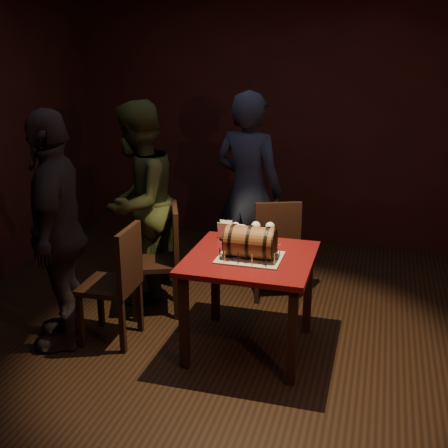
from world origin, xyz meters
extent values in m
plane|color=black|center=(0.00, 0.00, 0.00)|extent=(5.00, 5.00, 0.00)
cube|color=black|center=(0.00, 2.50, 1.40)|extent=(5.00, 0.04, 2.80)
cube|color=black|center=(0.00, -2.50, 1.40)|extent=(5.00, 0.04, 2.80)
cube|color=#490C0F|center=(0.13, -0.02, 0.73)|extent=(0.90, 0.90, 0.04)
cube|color=black|center=(-0.25, -0.40, 0.35)|extent=(0.06, 0.06, 0.71)
cube|color=black|center=(0.51, -0.40, 0.35)|extent=(0.06, 0.06, 0.71)
cube|color=black|center=(-0.25, 0.36, 0.35)|extent=(0.06, 0.06, 0.71)
cube|color=black|center=(0.51, 0.36, 0.35)|extent=(0.06, 0.06, 0.71)
cube|color=#A39483|center=(0.14, -0.07, 0.76)|extent=(0.45, 0.35, 0.01)
cylinder|color=brown|center=(0.14, -0.07, 0.87)|extent=(0.34, 0.22, 0.22)
cylinder|color=black|center=(0.02, -0.07, 0.87)|extent=(0.02, 0.24, 0.24)
cylinder|color=black|center=(0.14, -0.07, 0.87)|extent=(0.02, 0.24, 0.24)
cylinder|color=black|center=(0.27, -0.07, 0.87)|extent=(0.02, 0.24, 0.24)
cylinder|color=black|center=(-0.03, -0.07, 0.87)|extent=(0.01, 0.22, 0.22)
cylinder|color=black|center=(0.31, -0.07, 0.87)|extent=(0.01, 0.22, 0.22)
cylinder|color=black|center=(-0.05, -0.07, 0.87)|extent=(0.04, 0.02, 0.02)
sphere|color=black|center=(-0.07, -0.07, 0.87)|extent=(0.03, 0.03, 0.03)
cylinder|color=#EDD28E|center=(-0.01, -0.22, 0.80)|extent=(0.01, 0.01, 0.08)
cylinder|color=black|center=(-0.01, -0.22, 0.85)|extent=(0.00, 0.00, 0.01)
cylinder|color=black|center=(0.09, -0.22, 0.80)|extent=(0.01, 0.01, 0.08)
cylinder|color=black|center=(0.09, -0.22, 0.85)|extent=(0.00, 0.00, 0.01)
cylinder|color=#EDD28E|center=(0.19, -0.22, 0.80)|extent=(0.01, 0.01, 0.08)
cylinder|color=black|center=(0.19, -0.22, 0.85)|extent=(0.00, 0.00, 0.01)
cylinder|color=black|center=(0.29, -0.22, 0.80)|extent=(0.01, 0.01, 0.08)
cylinder|color=black|center=(0.29, -0.22, 0.85)|extent=(0.00, 0.00, 0.01)
cylinder|color=#EDD28E|center=(0.34, -0.17, 0.80)|extent=(0.01, 0.01, 0.08)
cylinder|color=black|center=(0.34, -0.17, 0.85)|extent=(0.00, 0.00, 0.01)
cylinder|color=black|center=(0.34, -0.07, 0.80)|extent=(0.01, 0.01, 0.08)
cylinder|color=black|center=(0.34, -0.07, 0.85)|extent=(0.00, 0.00, 0.01)
cylinder|color=#EDD28E|center=(0.34, 0.03, 0.80)|extent=(0.01, 0.01, 0.08)
cylinder|color=black|center=(0.34, 0.03, 0.85)|extent=(0.00, 0.00, 0.01)
cylinder|color=black|center=(0.29, 0.07, 0.80)|extent=(0.01, 0.01, 0.08)
cylinder|color=black|center=(0.29, 0.07, 0.85)|extent=(0.00, 0.00, 0.01)
cylinder|color=#EDD28E|center=(0.19, 0.07, 0.80)|extent=(0.01, 0.01, 0.08)
cylinder|color=black|center=(0.19, 0.07, 0.85)|extent=(0.00, 0.00, 0.01)
cylinder|color=black|center=(0.09, 0.07, 0.80)|extent=(0.01, 0.01, 0.08)
cylinder|color=black|center=(0.09, 0.07, 0.85)|extent=(0.00, 0.00, 0.01)
cylinder|color=#EDD28E|center=(0.00, 0.07, 0.80)|extent=(0.01, 0.01, 0.08)
cylinder|color=black|center=(0.00, 0.07, 0.85)|extent=(0.00, 0.00, 0.01)
cylinder|color=black|center=(-0.05, 0.03, 0.80)|extent=(0.01, 0.01, 0.08)
cylinder|color=black|center=(-0.05, 0.03, 0.85)|extent=(0.00, 0.00, 0.01)
cylinder|color=#EDD28E|center=(-0.05, -0.07, 0.80)|extent=(0.01, 0.01, 0.08)
cylinder|color=black|center=(-0.05, -0.07, 0.85)|extent=(0.00, 0.00, 0.01)
cylinder|color=black|center=(-0.05, -0.17, 0.80)|extent=(0.01, 0.01, 0.08)
cylinder|color=black|center=(-0.05, -0.17, 0.85)|extent=(0.00, 0.00, 0.01)
cylinder|color=silver|center=(-0.05, 0.23, 0.75)|extent=(0.06, 0.06, 0.01)
cylinder|color=silver|center=(-0.05, 0.23, 0.80)|extent=(0.01, 0.01, 0.09)
sphere|color=silver|center=(-0.05, 0.23, 0.88)|extent=(0.07, 0.07, 0.07)
sphere|color=#591114|center=(-0.05, 0.23, 0.87)|extent=(0.05, 0.05, 0.05)
cylinder|color=silver|center=(0.10, 0.29, 0.75)|extent=(0.06, 0.06, 0.01)
cylinder|color=silver|center=(0.10, 0.29, 0.80)|extent=(0.01, 0.01, 0.09)
sphere|color=silver|center=(0.10, 0.29, 0.88)|extent=(0.07, 0.07, 0.07)
cylinder|color=silver|center=(0.21, 0.31, 0.75)|extent=(0.06, 0.06, 0.01)
cylinder|color=silver|center=(0.21, 0.31, 0.80)|extent=(0.01, 0.01, 0.09)
sphere|color=silver|center=(0.21, 0.31, 0.88)|extent=(0.07, 0.07, 0.07)
sphere|color=#BF594C|center=(0.21, 0.31, 0.87)|extent=(0.05, 0.05, 0.05)
cylinder|color=silver|center=(0.01, 0.19, 0.82)|extent=(0.07, 0.07, 0.15)
cylinder|color=#9E5414|center=(0.01, 0.19, 0.81)|extent=(0.06, 0.06, 0.11)
cylinder|color=white|center=(0.01, 0.19, 0.87)|extent=(0.06, 0.06, 0.02)
cube|color=black|center=(0.11, 0.97, 0.45)|extent=(0.52, 0.52, 0.04)
cube|color=black|center=(0.21, 1.19, 0.21)|extent=(0.04, 0.04, 0.43)
cube|color=black|center=(-0.11, 1.06, 0.21)|extent=(0.04, 0.04, 0.43)
cube|color=black|center=(0.33, 0.88, 0.21)|extent=(0.04, 0.04, 0.43)
cube|color=black|center=(0.02, 0.75, 0.21)|extent=(0.04, 0.04, 0.43)
cube|color=black|center=(0.18, 0.80, 0.70)|extent=(0.39, 0.19, 0.46)
cube|color=black|center=(-0.78, 0.36, 0.45)|extent=(0.52, 0.52, 0.04)
cube|color=black|center=(-1.00, 0.45, 0.21)|extent=(0.04, 0.04, 0.43)
cube|color=black|center=(-0.87, 0.14, 0.21)|extent=(0.04, 0.04, 0.43)
cube|color=black|center=(-0.69, 0.58, 0.21)|extent=(0.04, 0.04, 0.43)
cube|color=black|center=(-0.56, 0.27, 0.21)|extent=(0.04, 0.04, 0.43)
cube|color=black|center=(-0.61, 0.43, 0.70)|extent=(0.19, 0.38, 0.46)
cube|color=black|center=(-0.93, -0.18, 0.45)|extent=(0.41, 0.41, 0.04)
cube|color=black|center=(-1.11, -0.02, 0.21)|extent=(0.04, 0.04, 0.43)
cube|color=black|center=(-1.10, -0.36, 0.21)|extent=(0.04, 0.04, 0.43)
cube|color=black|center=(-0.77, 0.00, 0.21)|extent=(0.04, 0.04, 0.43)
cube|color=black|center=(-0.76, -0.34, 0.21)|extent=(0.04, 0.04, 0.43)
cube|color=black|center=(-0.75, -0.17, 0.70)|extent=(0.05, 0.40, 0.46)
imported|color=#181D31|center=(-0.17, 1.17, 0.91)|extent=(0.75, 0.58, 1.83)
imported|color=#323A1D|center=(-1.02, 0.61, 0.88)|extent=(0.72, 0.89, 1.76)
imported|color=black|center=(-1.26, -0.30, 0.90)|extent=(0.79, 1.14, 1.79)
camera|label=1|loc=(0.99, -3.70, 2.22)|focal=45.00mm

